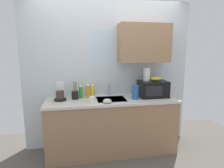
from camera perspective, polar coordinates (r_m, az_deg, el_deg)
kitchen_wall_assembly at (r=3.27m, az=0.83°, el=4.56°), size 2.86×0.42×2.50m
counter_unit at (r=3.17m, az=-0.00°, el=-12.36°), size 2.09×0.63×0.90m
sink_faucet at (r=3.23m, az=-0.93°, el=-1.73°), size 0.03×0.03×0.22m
microwave at (r=3.24m, az=12.28°, el=-1.44°), size 0.46×0.35×0.27m
banana_bunch at (r=3.24m, az=13.21°, el=1.55°), size 0.20×0.11×0.07m
paper_towel_roll at (r=3.21m, az=10.45°, el=2.95°), size 0.11×0.11×0.22m
coffee_maker at (r=3.08m, az=-15.42°, el=-2.80°), size 0.19×0.21×0.28m
dish_soap_bottle_yellow at (r=3.18m, az=-5.85°, el=-2.00°), size 0.06×0.06×0.23m
dish_soap_bottle_orange at (r=3.15m, az=-7.20°, el=-2.03°), size 0.06×0.06×0.24m
dish_soap_bottle_green at (r=3.14m, az=-9.42°, el=-2.28°), size 0.06×0.06×0.22m
cereal_canister at (r=3.04m, az=7.06°, el=-2.46°), size 0.10×0.10×0.23m
mug_white at (r=2.84m, az=-6.04°, el=-4.73°), size 0.08×0.08×0.09m
utensil_crock at (r=3.08m, az=-11.10°, el=-3.23°), size 0.11×0.11×0.30m
small_bowl at (r=2.81m, az=-1.45°, el=-5.16°), size 0.13×0.13×0.06m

